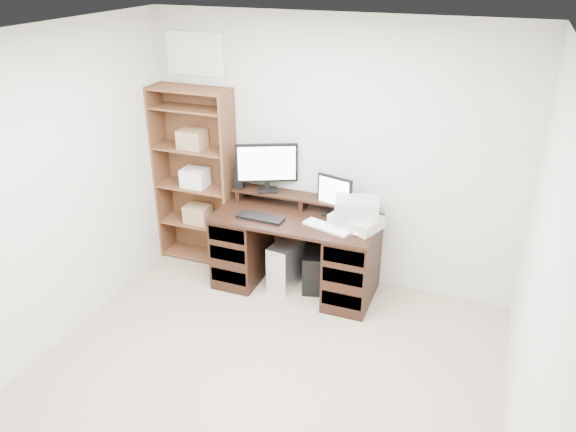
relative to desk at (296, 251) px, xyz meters
The scene contains 14 objects.
room 1.86m from the desk, 83.06° to the right, with size 3.54×4.04×2.54m.
desk is the anchor object (origin of this frame).
riser_shelf 0.50m from the desk, 90.00° to the left, with size 1.40×0.22×0.12m.
monitor_wide 0.86m from the desk, 150.05° to the left, with size 0.54×0.27×0.46m.
monitor_small 0.66m from the desk, 24.91° to the left, with size 0.34×0.17×0.38m.
speaker 0.89m from the desk, 164.58° to the left, with size 0.08×0.08×0.21m, color black.
keyboard_black 0.50m from the desk, 150.43° to the right, with size 0.44×0.15×0.02m, color black.
keyboard_white 0.52m from the desk, 21.07° to the right, with size 0.45×0.13×0.02m, color white.
mouse 0.75m from the desk, 15.18° to the right, with size 0.10×0.06×0.04m, color silver.
printer 0.70m from the desk, ahead, with size 0.41×0.31×0.10m, color beige.
basket 0.78m from the desk, ahead, with size 0.38×0.27×0.16m, color #A0A5AB.
tower_silver 0.18m from the desk, behind, with size 0.21×0.46×0.46m, color silver.
tower_black 0.25m from the desk, 22.02° to the left, with size 0.25×0.42×0.39m.
bookshelf 1.28m from the desk, 169.50° to the left, with size 0.80×0.30×1.80m.
Camera 1 is at (1.39, -2.71, 2.97)m, focal length 35.00 mm.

